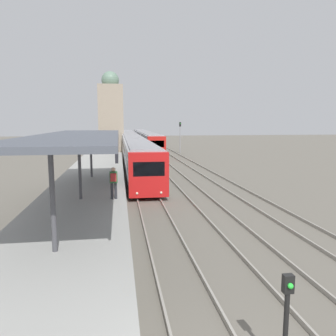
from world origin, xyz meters
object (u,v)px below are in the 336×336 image
person_on_platform (114,180)px  train_near (131,144)px  train_far (145,139)px  signal_post_near (287,314)px  signal_mast_far (180,134)px

person_on_platform → train_near: (2.11, 32.86, -0.16)m
train_near → train_far: bearing=77.9°
train_near → signal_post_near: size_ratio=29.28×
person_on_platform → train_near: 32.92m
train_far → signal_post_near: 59.64m
person_on_platform → train_near: train_near is taller
train_near → signal_post_near: 44.34m
signal_post_near → train_far: bearing=88.1°
train_far → signal_post_near: bearing=-91.9°
train_near → train_far: size_ratio=1.40×
train_near → signal_mast_far: 8.56m
train_near → signal_post_near: (1.34, -44.32, -0.52)m
person_on_platform → signal_mast_far: bearing=74.0°
signal_post_near → signal_mast_far: (6.70, 46.93, 1.89)m
train_near → signal_mast_far: bearing=18.0°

